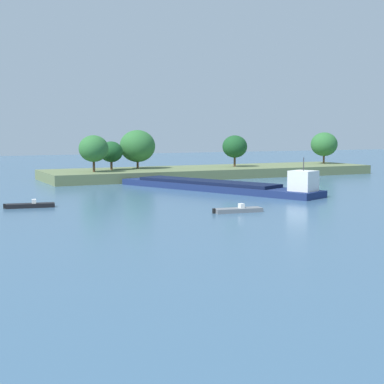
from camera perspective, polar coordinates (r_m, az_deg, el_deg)
name	(u,v)px	position (r m, az deg, el deg)	size (l,w,h in m)	color
treeline_island	(207,165)	(117.31, 1.53, 2.71)	(68.35, 17.05, 9.39)	#66754C
cargo_barge	(219,185)	(88.82, 2.65, 0.65)	(19.13, 35.47, 5.57)	navy
small_motorboat	(238,210)	(65.38, 4.56, -1.78)	(5.92, 2.27, 0.97)	slate
fishing_skiff	(30,205)	(71.86, -15.71, -1.28)	(6.01, 2.38, 0.99)	black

